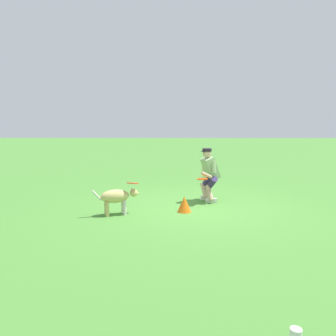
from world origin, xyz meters
name	(u,v)px	position (x,y,z in m)	size (l,w,h in m)	color
ground_plane	(200,208)	(0.00, 0.00, 0.00)	(60.00, 60.00, 0.00)	#4B8936
person	(209,173)	(-0.26, -0.64, 0.70)	(0.52, 0.69, 1.29)	silver
dog	(117,197)	(1.77, 0.57, 0.38)	(0.97, 0.48, 0.56)	#CEBA72
frisbee_flying	(133,183)	(1.46, 0.49, 0.65)	(0.25, 0.25, 0.02)	#EC4F1E
frisbee_held	(202,179)	(-0.07, -0.30, 0.61)	(0.25, 0.25, 0.02)	#F45211
training_cone	(184,204)	(0.37, 0.34, 0.17)	(0.30, 0.30, 0.34)	orange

